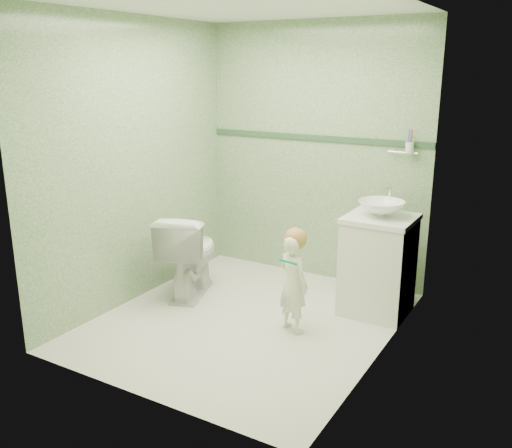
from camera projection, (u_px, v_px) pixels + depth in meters
The scene contains 12 objects.
ground at pixel (247, 321), 4.50m from camera, with size 2.50×2.50×0.00m, color silver.
room_shell at pixel (246, 175), 4.18m from camera, with size 2.50×2.54×2.40m.
trim_stripe at pixel (315, 138), 5.16m from camera, with size 2.20×0.02×0.05m, color #304F34.
vanity at pixel (378, 267), 4.57m from camera, with size 0.52×0.50×0.80m, color silver.
counter at pixel (381, 219), 4.46m from camera, with size 0.54×0.52×0.04m, color white.
basin at pixel (381, 209), 4.43m from camera, with size 0.37×0.37×0.13m, color white.
faucet at pixel (389, 194), 4.57m from camera, with size 0.03×0.13×0.18m.
cup_holder at pixel (409, 147), 4.69m from camera, with size 0.26×0.07×0.21m.
toilet at pixel (190, 253), 4.96m from camera, with size 0.43×0.74×0.76m, color white.
toddler at pixel (293, 284), 4.24m from camera, with size 0.28×0.19×0.77m, color white.
hair_cap at pixel (295, 239), 4.17m from camera, with size 0.17×0.17×0.17m, color #AF7D3E.
teal_toothbrush at pixel (288, 261), 4.05m from camera, with size 0.11×0.14×0.08m.
Camera 1 is at (2.15, -3.52, 1.98)m, focal length 38.99 mm.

